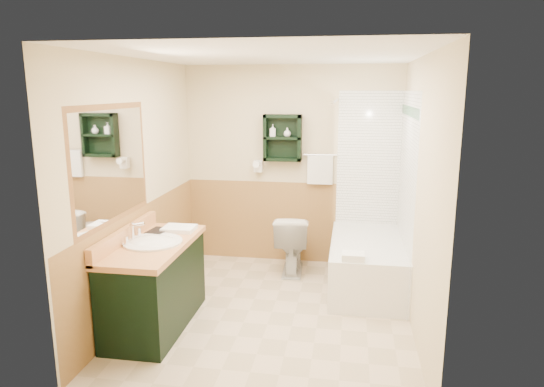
{
  "coord_description": "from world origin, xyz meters",
  "views": [
    {
      "loc": [
        0.7,
        -4.29,
        2.11
      ],
      "look_at": [
        -0.03,
        0.2,
        1.13
      ],
      "focal_mm": 32.0,
      "sensor_mm": 36.0,
      "label": 1
    }
  ],
  "objects": [
    {
      "name": "ceiling",
      "position": [
        0.0,
        0.0,
        2.42
      ],
      "size": [
        2.6,
        3.0,
        0.04
      ],
      "primitive_type": "cube",
      "color": "white",
      "rests_on": "back_wall"
    },
    {
      "name": "vanity",
      "position": [
        -0.99,
        -0.43,
        0.39
      ],
      "size": [
        0.59,
        1.24,
        0.79
      ],
      "primitive_type": "cube",
      "color": "black",
      "rests_on": "ground"
    },
    {
      "name": "mirror_frame",
      "position": [
        -1.27,
        -0.55,
        1.5
      ],
      "size": [
        1.3,
        1.3,
        1.0
      ],
      "primitive_type": null,
      "color": "brown",
      "rests_on": "left_wall"
    },
    {
      "name": "tub_towel",
      "position": [
        0.76,
        0.14,
        0.56
      ],
      "size": [
        0.21,
        0.18,
        0.07
      ],
      "primitive_type": "cube",
      "color": "silver",
      "rests_on": "bathtub"
    },
    {
      "name": "wall_shelf",
      "position": [
        -0.1,
        1.41,
        1.55
      ],
      "size": [
        0.45,
        0.15,
        0.55
      ],
      "primitive_type": "cube",
      "color": "black",
      "rests_on": "back_wall"
    },
    {
      "name": "tile_back",
      "position": [
        1.03,
        1.48,
        1.05
      ],
      "size": [
        0.95,
        0.95,
        2.1
      ],
      "primitive_type": null,
      "color": "white",
      "rests_on": "back_wall"
    },
    {
      "name": "counter_towel",
      "position": [
        -0.89,
        -0.03,
        0.81
      ],
      "size": [
        0.3,
        0.23,
        0.04
      ],
      "primitive_type": "cube",
      "color": "silver",
      "rests_on": "vanity"
    },
    {
      "name": "soap_bottle_b",
      "position": [
        -0.04,
        1.4,
        1.61
      ],
      "size": [
        0.12,
        0.13,
        0.08
      ],
      "primitive_type": "imported",
      "rotation": [
        0.0,
        0.0,
        0.41
      ],
      "color": "silver",
      "rests_on": "wall_shelf"
    },
    {
      "name": "wainscot_back",
      "position": [
        0.0,
        1.49,
        0.5
      ],
      "size": [
        2.58,
        2.58,
        1.0
      ],
      "primitive_type": null,
      "color": "#AD8246",
      "rests_on": "back_wall"
    },
    {
      "name": "soap_bottle_a",
      "position": [
        -0.22,
        1.4,
        1.6
      ],
      "size": [
        0.07,
        0.15,
        0.07
      ],
      "primitive_type": "imported",
      "rotation": [
        0.0,
        0.0,
        0.03
      ],
      "color": "silver",
      "rests_on": "wall_shelf"
    },
    {
      "name": "floor",
      "position": [
        0.0,
        0.0,
        0.0
      ],
      "size": [
        3.0,
        3.0,
        0.0
      ],
      "primitive_type": "plane",
      "color": "beige",
      "rests_on": "ground"
    },
    {
      "name": "tile_accent",
      "position": [
        1.27,
        0.75,
        1.9
      ],
      "size": [
        1.5,
        1.5,
        0.1
      ],
      "primitive_type": null,
      "color": "#154C2A",
      "rests_on": "right_wall"
    },
    {
      "name": "bathtub",
      "position": [
        0.93,
        0.79,
        0.26
      ],
      "size": [
        0.79,
        1.5,
        0.53
      ],
      "primitive_type": "cube",
      "color": "silver",
      "rests_on": "ground"
    },
    {
      "name": "toilet",
      "position": [
        0.06,
        1.1,
        0.34
      ],
      "size": [
        0.43,
        0.72,
        0.69
      ],
      "primitive_type": "imported",
      "rotation": [
        0.0,
        0.0,
        3.2
      ],
      "color": "silver",
      "rests_on": "ground"
    },
    {
      "name": "towel_bar",
      "position": [
        0.35,
        1.45,
        1.35
      ],
      "size": [
        0.4,
        0.06,
        0.4
      ],
      "primitive_type": null,
      "color": "silver",
      "rests_on": "back_wall"
    },
    {
      "name": "curtain_rod",
      "position": [
        0.53,
        0.75,
        2.0
      ],
      "size": [
        0.03,
        1.6,
        0.03
      ],
      "primitive_type": "cylinder",
      "rotation": [
        1.57,
        0.0,
        0.0
      ],
      "color": "silver",
      "rests_on": "back_wall"
    },
    {
      "name": "left_wall",
      "position": [
        -1.32,
        0.0,
        1.2
      ],
      "size": [
        0.04,
        3.0,
        2.4
      ],
      "primitive_type": "cube",
      "color": "beige",
      "rests_on": "ground"
    },
    {
      "name": "mirror_glass",
      "position": [
        -1.27,
        -0.55,
        1.5
      ],
      "size": [
        1.2,
        1.2,
        0.9
      ],
      "primitive_type": null,
      "color": "white",
      "rests_on": "left_wall"
    },
    {
      "name": "tile_right",
      "position": [
        1.28,
        0.75,
        1.05
      ],
      "size": [
        1.5,
        1.5,
        2.1
      ],
      "primitive_type": null,
      "color": "white",
      "rests_on": "right_wall"
    },
    {
      "name": "shower_curtain",
      "position": [
        0.53,
        0.92,
        1.15
      ],
      "size": [
        1.05,
        1.05,
        1.7
      ],
      "primitive_type": null,
      "color": "beige",
      "rests_on": "curtain_rod"
    },
    {
      "name": "back_wall",
      "position": [
        0.0,
        1.52,
        1.2
      ],
      "size": [
        2.6,
        0.04,
        2.4
      ],
      "primitive_type": "cube",
      "color": "beige",
      "rests_on": "ground"
    },
    {
      "name": "wainscot_left",
      "position": [
        -1.29,
        0.0,
        0.5
      ],
      "size": [
        2.98,
        2.98,
        1.0
      ],
      "primitive_type": null,
      "color": "#AD8246",
      "rests_on": "left_wall"
    },
    {
      "name": "right_wall",
      "position": [
        1.32,
        0.0,
        1.2
      ],
      "size": [
        0.04,
        3.0,
        2.4
      ],
      "primitive_type": "cube",
      "color": "beige",
      "rests_on": "ground"
    },
    {
      "name": "hair_dryer",
      "position": [
        -0.4,
        1.43,
        1.2
      ],
      "size": [
        0.1,
        0.24,
        0.18
      ],
      "primitive_type": null,
      "color": "white",
      "rests_on": "back_wall"
    },
    {
      "name": "vanity_book",
      "position": [
        -1.16,
        -0.11,
        0.9
      ],
      "size": [
        0.17,
        0.04,
        0.23
      ],
      "primitive_type": "imported",
      "rotation": [
        0.0,
        0.0,
        -0.11
      ],
      "color": "black",
      "rests_on": "vanity"
    }
  ]
}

